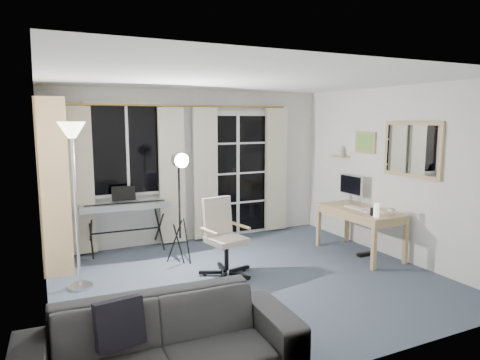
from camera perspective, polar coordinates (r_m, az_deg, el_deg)
name	(u,v)px	position (r m, az deg, el deg)	size (l,w,h in m)	color
floor	(250,280)	(5.37, 1.30, -13.24)	(4.50, 4.00, 0.02)	#3D4659
window	(127,150)	(6.57, -14.84, 3.95)	(1.20, 0.08, 1.40)	white
french_door	(237,175)	(7.17, -0.41, 0.74)	(1.32, 0.09, 2.11)	white
curtains	(188,174)	(6.75, -6.93, 0.80)	(3.60, 0.07, 2.13)	gold
bookshelf	(50,188)	(6.12, -23.97, -1.01)	(0.37, 1.03, 2.22)	tan
torchiere_lamp	(73,156)	(5.13, -21.38, 3.06)	(0.31, 0.31, 1.92)	#B2B2B7
keyboard_piano	(125,207)	(6.39, -15.07, -3.48)	(1.27, 0.64, 0.92)	black
studio_light	(180,173)	(5.69, -8.00, 0.92)	(0.29, 0.31, 1.55)	black
office_chair	(221,229)	(5.42, -2.52, -6.60)	(0.67, 0.66, 0.97)	black
desk	(360,214)	(6.39, 15.71, -4.43)	(0.64, 1.27, 0.68)	tan
monitor	(351,186)	(6.79, 14.58, -0.74)	(0.16, 0.49, 0.42)	silver
desk_clutter	(367,222)	(6.21, 16.61, -5.42)	(0.39, 0.77, 0.86)	white
mug	(392,211)	(6.07, 19.57, -3.91)	(0.11, 0.09, 0.11)	silver
wall_mirror	(412,149)	(6.10, 21.97, 3.80)	(0.04, 0.94, 0.74)	tan
framed_print	(365,142)	(6.74, 16.39, 4.84)	(0.03, 0.42, 0.32)	tan
wall_shelf	(340,153)	(7.09, 13.22, 3.55)	(0.16, 0.30, 0.18)	tan
sofa	(162,331)	(3.39, -10.32, -19.17)	(2.08, 0.69, 0.80)	#2F2E31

